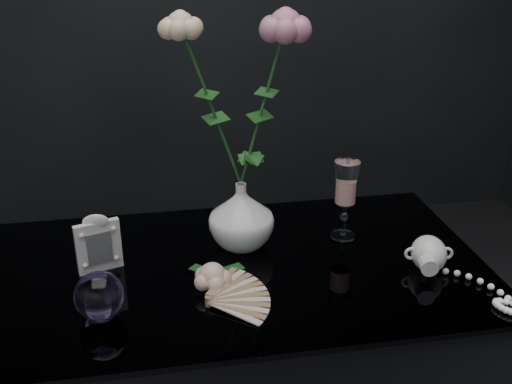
{
  "coord_description": "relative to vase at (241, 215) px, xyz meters",
  "views": [
    {
      "loc": [
        -0.15,
        -1.02,
        1.42
      ],
      "look_at": [
        0.05,
        0.07,
        0.92
      ],
      "focal_mm": 42.0,
      "sensor_mm": 36.0,
      "label": 1
    }
  ],
  "objects": [
    {
      "name": "vase",
      "position": [
        0.0,
        0.0,
        0.0
      ],
      "size": [
        0.15,
        0.15,
        0.15
      ],
      "primitive_type": "imported",
      "rotation": [
        0.0,
        0.0,
        0.05
      ],
      "color": "white",
      "rests_on": "table"
    },
    {
      "name": "wine_glass",
      "position": [
        0.23,
        -0.0,
        0.02
      ],
      "size": [
        0.07,
        0.07,
        0.18
      ],
      "primitive_type": null,
      "rotation": [
        0.0,
        0.0,
        -0.19
      ],
      "color": "white",
      "rests_on": "table"
    },
    {
      "name": "picture_frame",
      "position": [
        -0.3,
        -0.05,
        -0.01
      ],
      "size": [
        0.11,
        0.1,
        0.13
      ],
      "primitive_type": null,
      "rotation": [
        0.0,
        0.0,
        0.31
      ],
      "color": "silver",
      "rests_on": "table"
    },
    {
      "name": "paperweight",
      "position": [
        -0.29,
        -0.21,
        -0.03
      ],
      "size": [
        0.1,
        0.1,
        0.09
      ],
      "primitive_type": null,
      "rotation": [
        0.0,
        0.0,
        0.17
      ],
      "color": "#8C71B9",
      "rests_on": "table"
    },
    {
      "name": "paper_fan",
      "position": [
        -0.1,
        -0.22,
        -0.06
      ],
      "size": [
        0.28,
        0.24,
        0.02
      ],
      "primitive_type": null,
      "rotation": [
        0.0,
        0.0,
        -0.3
      ],
      "color": "beige",
      "rests_on": "table"
    },
    {
      "name": "loose_rose",
      "position": [
        -0.08,
        -0.16,
        -0.05
      ],
      "size": [
        0.15,
        0.18,
        0.06
      ],
      "primitive_type": null,
      "rotation": [
        0.0,
        0.0,
        -0.15
      ],
      "color": "#F9BAA1",
      "rests_on": "table"
    },
    {
      "name": "pearl_jar",
      "position": [
        0.37,
        -0.16,
        -0.04
      ],
      "size": [
        0.29,
        0.3,
        0.07
      ],
      "primitive_type": null,
      "rotation": [
        0.0,
        0.0,
        -0.18
      ],
      "color": "white",
      "rests_on": "table"
    },
    {
      "name": "roses",
      "position": [
        0.0,
        -0.0,
        0.28
      ],
      "size": [
        0.28,
        0.12,
        0.41
      ],
      "color": "#FFCCA2",
      "rests_on": "vase"
    }
  ]
}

